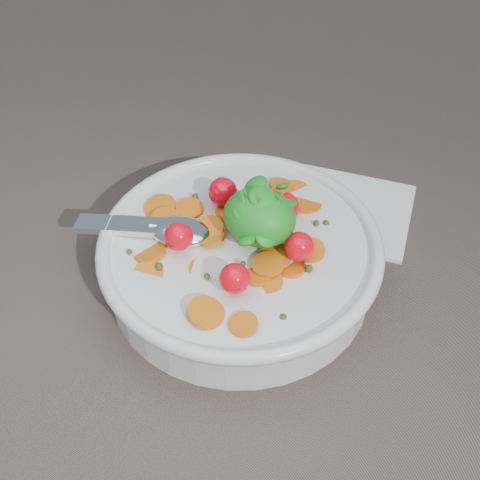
% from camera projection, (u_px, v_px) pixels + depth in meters
% --- Properties ---
extents(ground, '(6.00, 6.00, 0.00)m').
position_uv_depth(ground, '(209.00, 284.00, 0.65)').
color(ground, '#715B51').
rests_on(ground, ground).
extents(bowl, '(0.32, 0.30, 0.13)m').
position_uv_depth(bowl, '(240.00, 256.00, 0.64)').
color(bowl, silver).
rests_on(bowl, ground).
extents(napkin, '(0.18, 0.16, 0.01)m').
position_uv_depth(napkin, '(345.00, 209.00, 0.74)').
color(napkin, white).
rests_on(napkin, ground).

